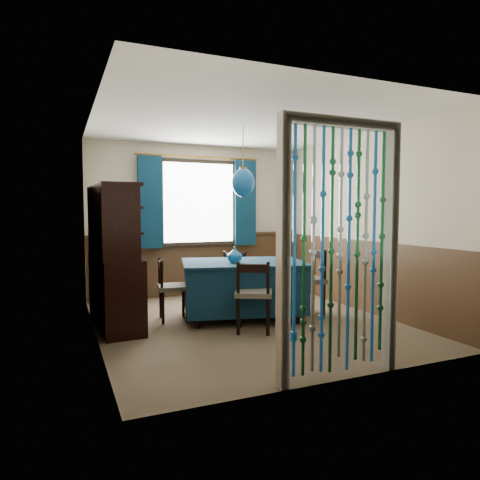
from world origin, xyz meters
name	(u,v)px	position (x,y,z in m)	size (l,w,h in m)	color
floor	(246,323)	(0.00, 0.00, 0.00)	(4.00, 4.00, 0.00)	brown
ceiling	(246,123)	(0.00, 0.00, 2.50)	(4.00, 4.00, 0.00)	silver
wall_back	(198,221)	(0.00, 2.00, 1.25)	(3.60, 3.60, 0.00)	beige
wall_front	(345,231)	(0.00, -2.00, 1.25)	(3.60, 3.60, 0.00)	beige
wall_left	(95,226)	(-1.80, 0.00, 1.25)	(4.00, 4.00, 0.00)	beige
wall_right	(362,223)	(1.80, 0.00, 1.25)	(4.00, 4.00, 0.00)	beige
wainscot_back	(199,265)	(0.00, 1.99, 0.50)	(3.60, 3.60, 0.00)	#432C19
wainscot_front	(342,321)	(0.00, -1.99, 0.50)	(3.60, 3.60, 0.00)	#432C19
wainscot_left	(98,294)	(-1.79, 0.00, 0.50)	(4.00, 4.00, 0.00)	#432C19
wainscot_right	(361,275)	(1.79, 0.00, 0.50)	(4.00, 4.00, 0.00)	#432C19
window	(199,203)	(0.00, 1.95, 1.55)	(1.32, 0.12, 1.42)	black
doorway	(340,255)	(0.00, -1.94, 1.05)	(1.16, 0.12, 2.18)	silver
dining_table	(243,285)	(0.06, 0.23, 0.44)	(1.78, 1.43, 0.75)	#0C2A41
chair_near	(254,294)	(-0.09, -0.42, 0.45)	(0.56, 0.55, 0.85)	black
chair_far	(235,277)	(0.24, 0.95, 0.43)	(0.51, 0.50, 0.80)	black
chair_left	(171,287)	(-0.84, 0.49, 0.43)	(0.43, 0.44, 0.80)	black
chair_right	(309,280)	(0.92, 0.00, 0.48)	(0.50, 0.52, 0.91)	black
sideboard	(114,278)	(-1.55, 0.46, 0.60)	(0.53, 1.34, 1.73)	black
pendant_lamp	(243,183)	(0.06, 0.23, 1.78)	(0.30, 0.30, 0.90)	olive
vase_table	(235,255)	(-0.10, 0.15, 0.85)	(0.18, 0.18, 0.19)	#14508B
bowl_shelf	(122,229)	(-1.49, 0.13, 1.20)	(0.20, 0.20, 0.05)	beige
vase_sideboard	(116,247)	(-1.49, 0.76, 0.95)	(0.16, 0.16, 0.17)	beige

